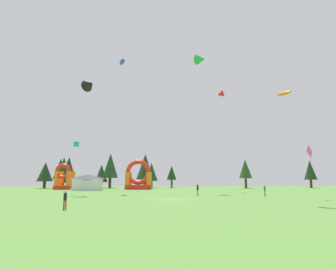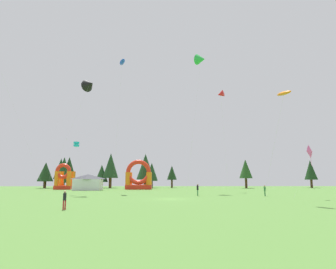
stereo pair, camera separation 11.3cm
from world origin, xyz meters
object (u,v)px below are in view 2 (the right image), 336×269
(kite_black_delta, at_px, (90,85))
(kite_blue_parafoil, at_px, (122,62))
(kite_green_delta, at_px, (201,59))
(kite_red_delta, at_px, (221,94))
(kite_pink_diamond, at_px, (311,152))
(festival_tent, at_px, (88,182))
(person_far_side, at_px, (65,198))
(inflatable_red_slide, at_px, (139,179))
(person_left_edge, at_px, (198,189))
(kite_orange_parafoil, at_px, (284,93))
(kite_cyan_box, at_px, (76,144))
(inflatable_yellow_castle, at_px, (64,179))
(person_midfield, at_px, (265,190))

(kite_black_delta, distance_m, kite_blue_parafoil, 11.09)
(kite_green_delta, distance_m, kite_red_delta, 9.33)
(kite_pink_diamond, distance_m, festival_tent, 47.24)
(festival_tent, bearing_deg, person_far_side, -78.27)
(kite_red_delta, relative_size, kite_pink_diamond, 3.21)
(kite_black_delta, distance_m, person_far_side, 30.89)
(kite_red_delta, height_order, inflatable_red_slide, kite_red_delta)
(kite_green_delta, relative_size, person_far_side, 17.29)
(kite_red_delta, relative_size, person_left_edge, 12.34)
(kite_orange_parafoil, relative_size, kite_red_delta, 0.58)
(kite_cyan_box, bearing_deg, inflatable_yellow_castle, 112.48)
(person_left_edge, bearing_deg, kite_red_delta, 149.26)
(kite_orange_parafoil, distance_m, inflatable_yellow_castle, 56.95)
(inflatable_yellow_castle, relative_size, festival_tent, 1.04)
(kite_black_delta, bearing_deg, person_left_edge, -13.28)
(kite_cyan_box, height_order, festival_tent, kite_cyan_box)
(kite_blue_parafoil, height_order, inflatable_red_slide, kite_blue_parafoil)
(kite_blue_parafoil, height_order, kite_pink_diamond, kite_blue_parafoil)
(person_midfield, relative_size, person_far_side, 1.00)
(person_far_side, distance_m, inflatable_red_slide, 46.29)
(kite_green_delta, bearing_deg, person_midfield, -57.89)
(kite_black_delta, relative_size, kite_green_delta, 0.72)
(kite_blue_parafoil, xyz_separation_m, inflatable_red_slide, (2.61, 15.25, -24.45))
(kite_green_delta, distance_m, inflatable_yellow_castle, 44.13)
(kite_pink_diamond, bearing_deg, festival_tent, 142.92)
(person_far_side, xyz_separation_m, inflatable_red_slide, (2.79, 46.18, 1.59))
(kite_cyan_box, relative_size, person_midfield, 5.35)
(inflatable_yellow_castle, bearing_deg, kite_cyan_box, -67.52)
(person_left_edge, bearing_deg, inflatable_yellow_castle, -137.05)
(kite_pink_diamond, relative_size, inflatable_red_slide, 0.96)
(kite_orange_parafoil, bearing_deg, kite_blue_parafoil, 132.37)
(kite_red_delta, height_order, person_left_edge, kite_red_delta)
(kite_black_delta, distance_m, kite_red_delta, 29.09)
(kite_pink_diamond, relative_size, person_midfield, 4.17)
(inflatable_red_slide, relative_size, festival_tent, 1.19)
(kite_orange_parafoil, height_order, kite_pink_diamond, kite_orange_parafoil)
(kite_orange_parafoil, bearing_deg, inflatable_yellow_castle, 133.92)
(person_far_side, height_order, festival_tent, festival_tent)
(person_left_edge, height_order, inflatable_red_slide, inflatable_red_slide)
(kite_cyan_box, relative_size, kite_pink_diamond, 1.28)
(person_far_side, bearing_deg, inflatable_red_slide, -114.05)
(person_left_edge, xyz_separation_m, inflatable_red_slide, (-11.57, 26.56, 1.51))
(kite_cyan_box, relative_size, person_left_edge, 4.93)
(kite_black_delta, bearing_deg, kite_orange_parafoil, -33.37)
(festival_tent, bearing_deg, inflatable_red_slide, 26.78)
(kite_black_delta, relative_size, kite_cyan_box, 2.32)
(kite_blue_parafoil, distance_m, festival_tent, 28.32)
(kite_green_delta, relative_size, person_left_edge, 15.97)
(kite_cyan_box, bearing_deg, person_left_edge, -9.11)
(person_left_edge, bearing_deg, kite_green_delta, 161.75)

